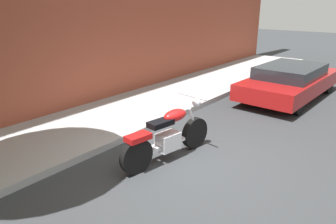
# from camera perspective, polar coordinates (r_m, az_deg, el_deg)

# --- Properties ---
(ground_plane) EXTENTS (60.00, 60.00, 0.00)m
(ground_plane) POSITION_cam_1_polar(r_m,az_deg,el_deg) (5.91, 4.01, -9.15)
(ground_plane) COLOR #303335
(sidewalk) EXTENTS (23.82, 2.47, 0.14)m
(sidewalk) POSITION_cam_1_polar(r_m,az_deg,el_deg) (7.69, -13.49, -2.16)
(sidewalk) COLOR #9C9C9C
(sidewalk) RESTS_ON ground
(motorcycle) EXTENTS (2.11, 0.72, 1.13)m
(motorcycle) POSITION_cam_1_polar(r_m,az_deg,el_deg) (5.84, -0.04, -4.46)
(motorcycle) COLOR black
(motorcycle) RESTS_ON ground
(parked_car_red) EXTENTS (4.30, 1.85, 1.03)m
(parked_car_red) POSITION_cam_1_polar(r_m,az_deg,el_deg) (10.32, 21.20, 5.32)
(parked_car_red) COLOR black
(parked_car_red) RESTS_ON ground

